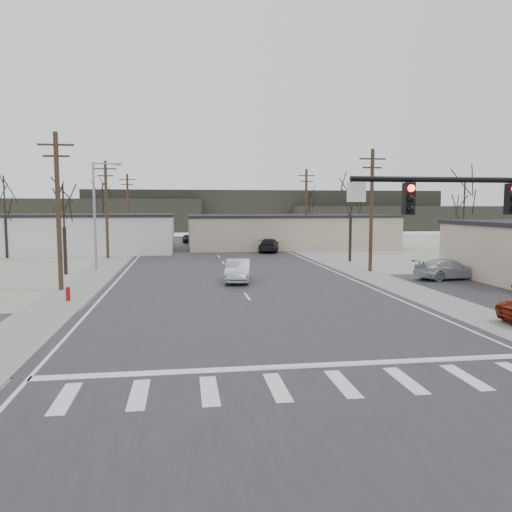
{
  "coord_description": "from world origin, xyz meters",
  "views": [
    {
      "loc": [
        -3.67,
        -21.02,
        5.35
      ],
      "look_at": [
        0.32,
        6.49,
        2.6
      ],
      "focal_mm": 35.0,
      "sensor_mm": 36.0,
      "label": 1
    }
  ],
  "objects_px": {
    "car_far_a": "(269,245)",
    "car_far_b": "(188,238)",
    "sedan_crossing": "(238,270)",
    "car_parked_silver": "(448,269)",
    "fire_hydrant": "(68,294)"
  },
  "relations": [
    {
      "from": "car_far_a",
      "to": "car_far_b",
      "type": "distance_m",
      "value": 19.02
    },
    {
      "from": "sedan_crossing",
      "to": "car_far_b",
      "type": "relative_size",
      "value": 1.26
    },
    {
      "from": "car_far_b",
      "to": "car_parked_silver",
      "type": "relative_size",
      "value": 0.74
    },
    {
      "from": "fire_hydrant",
      "to": "car_far_b",
      "type": "height_order",
      "value": "car_far_b"
    },
    {
      "from": "car_far_a",
      "to": "sedan_crossing",
      "type": "bearing_deg",
      "value": 89.7
    },
    {
      "from": "car_far_a",
      "to": "car_far_b",
      "type": "bearing_deg",
      "value": -45.61
    },
    {
      "from": "fire_hydrant",
      "to": "car_far_b",
      "type": "distance_m",
      "value": 45.75
    },
    {
      "from": "fire_hydrant",
      "to": "car_parked_silver",
      "type": "relative_size",
      "value": 0.17
    },
    {
      "from": "sedan_crossing",
      "to": "car_far_a",
      "type": "bearing_deg",
      "value": 83.88
    },
    {
      "from": "car_far_b",
      "to": "car_parked_silver",
      "type": "distance_m",
      "value": 44.31
    },
    {
      "from": "car_far_a",
      "to": "car_far_b",
      "type": "xyz_separation_m",
      "value": [
        -9.36,
        16.56,
        -0.15
      ]
    },
    {
      "from": "fire_hydrant",
      "to": "sedan_crossing",
      "type": "distance_m",
      "value": 11.94
    },
    {
      "from": "car_parked_silver",
      "to": "sedan_crossing",
      "type": "bearing_deg",
      "value": 76.83
    },
    {
      "from": "fire_hydrant",
      "to": "car_parked_silver",
      "type": "height_order",
      "value": "car_parked_silver"
    },
    {
      "from": "car_far_a",
      "to": "car_parked_silver",
      "type": "distance_m",
      "value": 25.4
    }
  ]
}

